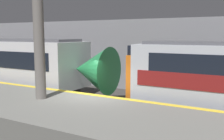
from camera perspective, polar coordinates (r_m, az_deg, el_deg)
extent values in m
plane|color=#33302D|center=(12.27, -4.20, -10.13)|extent=(120.00, 120.00, 0.00)
cube|color=slate|center=(10.45, -10.85, -10.34)|extent=(40.00, 4.32, 1.08)
cube|color=gold|center=(11.86, -4.65, -5.33)|extent=(40.00, 0.30, 0.01)
cube|color=gray|center=(17.37, 7.26, 3.13)|extent=(50.00, 0.15, 4.77)
cylinder|color=slate|center=(11.22, -15.53, 4.31)|extent=(0.44, 0.44, 4.13)
cone|color=#238447|center=(14.31, -4.31, 0.02)|extent=(2.20, 2.57, 2.57)
sphere|color=#F2EFCC|center=(13.88, -1.01, -1.90)|extent=(0.20, 0.20, 0.20)
cube|color=orange|center=(12.98, 6.39, -1.16)|extent=(0.25, 2.97, 2.17)
cube|color=black|center=(12.86, 6.46, 3.61)|extent=(0.25, 2.67, 0.87)
sphere|color=#EA4C42|center=(12.49, 4.49, -3.26)|extent=(0.18, 0.18, 0.18)
sphere|color=#EA4C42|center=(13.72, 6.87, -2.29)|extent=(0.18, 0.18, 0.18)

